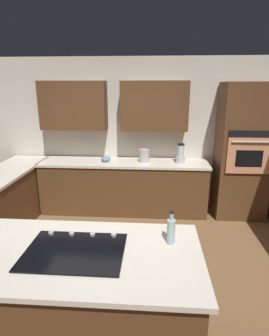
{
  "coord_description": "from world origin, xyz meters",
  "views": [
    {
      "loc": [
        -0.4,
        2.8,
        2.13
      ],
      "look_at": [
        -0.13,
        -1.1,
        0.97
      ],
      "focal_mm": 29.76,
      "sensor_mm": 36.0,
      "label": 1
    }
  ],
  "objects_px": {
    "cooktop": "(75,251)",
    "blender": "(181,155)",
    "second_bottle": "(171,230)",
    "wall_oven": "(243,152)",
    "mixing_bowl": "(106,159)",
    "kettle": "(144,156)"
  },
  "relations": [
    {
      "from": "mixing_bowl",
      "to": "kettle",
      "type": "height_order",
      "value": "kettle"
    },
    {
      "from": "wall_oven",
      "to": "blender",
      "type": "xyz_separation_m",
      "value": [
        1.0,
        0.01,
        -0.06
      ]
    },
    {
      "from": "kettle",
      "to": "second_bottle",
      "type": "bearing_deg",
      "value": 96.98
    },
    {
      "from": "wall_oven",
      "to": "second_bottle",
      "type": "bearing_deg",
      "value": 62.64
    },
    {
      "from": "second_bottle",
      "to": "wall_oven",
      "type": "bearing_deg",
      "value": -117.36
    },
    {
      "from": "cooktop",
      "to": "kettle",
      "type": "xyz_separation_m",
      "value": [
        -0.44,
        -2.67,
        0.1
      ]
    },
    {
      "from": "cooktop",
      "to": "blender",
      "type": "xyz_separation_m",
      "value": [
        -1.04,
        -2.67,
        0.13
      ]
    },
    {
      "from": "mixing_bowl",
      "to": "kettle",
      "type": "distance_m",
      "value": 0.65
    },
    {
      "from": "wall_oven",
      "to": "blender",
      "type": "distance_m",
      "value": 1.0
    },
    {
      "from": "mixing_bowl",
      "to": "kettle",
      "type": "relative_size",
      "value": 0.74
    },
    {
      "from": "cooktop",
      "to": "blender",
      "type": "distance_m",
      "value": 2.87
    },
    {
      "from": "cooktop",
      "to": "second_bottle",
      "type": "distance_m",
      "value": 0.77
    },
    {
      "from": "blender",
      "to": "mixing_bowl",
      "type": "relative_size",
      "value": 2.02
    },
    {
      "from": "mixing_bowl",
      "to": "blender",
      "type": "bearing_deg",
      "value": 180.0
    },
    {
      "from": "wall_oven",
      "to": "cooktop",
      "type": "height_order",
      "value": "wall_oven"
    },
    {
      "from": "wall_oven",
      "to": "cooktop",
      "type": "bearing_deg",
      "value": 52.69
    },
    {
      "from": "kettle",
      "to": "cooktop",
      "type": "bearing_deg",
      "value": 80.67
    },
    {
      "from": "blender",
      "to": "second_bottle",
      "type": "height_order",
      "value": "blender"
    },
    {
      "from": "wall_oven",
      "to": "second_bottle",
      "type": "distance_m",
      "value": 2.82
    },
    {
      "from": "mixing_bowl",
      "to": "second_bottle",
      "type": "xyz_separation_m",
      "value": [
        -0.96,
        2.49,
        0.07
      ]
    },
    {
      "from": "mixing_bowl",
      "to": "second_bottle",
      "type": "bearing_deg",
      "value": 110.96
    },
    {
      "from": "mixing_bowl",
      "to": "kettle",
      "type": "xyz_separation_m",
      "value": [
        -0.65,
        0.0,
        0.07
      ]
    }
  ]
}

